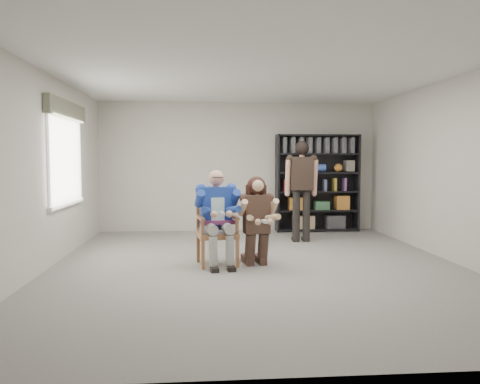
{
  "coord_description": "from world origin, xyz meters",
  "views": [
    {
      "loc": [
        -0.78,
        -6.7,
        1.56
      ],
      "look_at": [
        -0.2,
        0.6,
        1.05
      ],
      "focal_mm": 35.0,
      "sensor_mm": 36.0,
      "label": 1
    }
  ],
  "objects_px": {
    "seated_man": "(217,217)",
    "bookshelf": "(317,183)",
    "standing_man": "(301,192)",
    "kneeling_woman": "(257,222)",
    "armchair": "(217,228)"
  },
  "relations": [
    {
      "from": "armchair",
      "to": "seated_man",
      "type": "distance_m",
      "value": 0.16
    },
    {
      "from": "armchair",
      "to": "kneeling_woman",
      "type": "bearing_deg",
      "value": -20.34
    },
    {
      "from": "seated_man",
      "to": "standing_man",
      "type": "relative_size",
      "value": 0.75
    },
    {
      "from": "seated_man",
      "to": "armchair",
      "type": "bearing_deg",
      "value": 81.35
    },
    {
      "from": "armchair",
      "to": "standing_man",
      "type": "xyz_separation_m",
      "value": [
        1.65,
        1.84,
        0.4
      ]
    },
    {
      "from": "armchair",
      "to": "kneeling_woman",
      "type": "height_order",
      "value": "kneeling_woman"
    },
    {
      "from": "seated_man",
      "to": "bookshelf",
      "type": "distance_m",
      "value": 3.89
    },
    {
      "from": "armchair",
      "to": "seated_man",
      "type": "xyz_separation_m",
      "value": [
        0.0,
        -0.0,
        0.16
      ]
    },
    {
      "from": "standing_man",
      "to": "bookshelf",
      "type": "bearing_deg",
      "value": 64.22
    },
    {
      "from": "kneeling_woman",
      "to": "bookshelf",
      "type": "distance_m",
      "value": 3.69
    },
    {
      "from": "seated_man",
      "to": "standing_man",
      "type": "bearing_deg",
      "value": 39.47
    },
    {
      "from": "seated_man",
      "to": "kneeling_woman",
      "type": "xyz_separation_m",
      "value": [
        0.58,
        -0.12,
        -0.06
      ]
    },
    {
      "from": "bookshelf",
      "to": "standing_man",
      "type": "distance_m",
      "value": 1.44
    },
    {
      "from": "standing_man",
      "to": "seated_man",
      "type": "bearing_deg",
      "value": -131.97
    },
    {
      "from": "seated_man",
      "to": "kneeling_woman",
      "type": "height_order",
      "value": "seated_man"
    }
  ]
}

